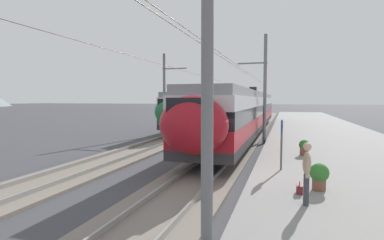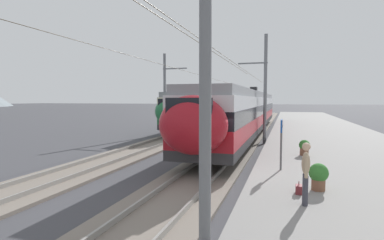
{
  "view_description": "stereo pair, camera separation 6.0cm",
  "coord_description": "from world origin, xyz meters",
  "px_view_note": "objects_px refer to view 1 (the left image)",
  "views": [
    {
      "loc": [
        -11.9,
        -2.27,
        3.23
      ],
      "look_at": [
        4.0,
        2.65,
        2.09
      ],
      "focal_mm": 28.18,
      "sensor_mm": 36.0,
      "label": 1
    },
    {
      "loc": [
        -11.88,
        -2.33,
        3.23
      ],
      "look_at": [
        4.0,
        2.65,
        2.09
      ],
      "focal_mm": 28.18,
      "sensor_mm": 36.0,
      "label": 2
    }
  ],
  "objects_px": {
    "train_far_track": "(211,108)",
    "train_near_platform": "(247,111)",
    "potted_plant_platform_edge": "(304,147)",
    "catenary_mast_far_side": "(166,92)",
    "potted_plant_by_shelter": "(319,175)",
    "platform_sign": "(282,133)",
    "handbag_beside_passenger": "(300,189)",
    "catenary_mast_west": "(201,43)",
    "passenger_walking": "(307,170)",
    "catenary_mast_mid": "(263,87)"
  },
  "relations": [
    {
      "from": "train_near_platform",
      "to": "handbag_beside_passenger",
      "type": "bearing_deg",
      "value": -167.95
    },
    {
      "from": "catenary_mast_far_side",
      "to": "potted_plant_by_shelter",
      "type": "xyz_separation_m",
      "value": [
        -15.83,
        -11.59,
        -3.04
      ]
    },
    {
      "from": "train_far_track",
      "to": "platform_sign",
      "type": "relative_size",
      "value": 14.09
    },
    {
      "from": "potted_plant_platform_edge",
      "to": "potted_plant_by_shelter",
      "type": "height_order",
      "value": "potted_plant_by_shelter"
    },
    {
      "from": "catenary_mast_far_side",
      "to": "potted_plant_platform_edge",
      "type": "xyz_separation_m",
      "value": [
        -9.69,
        -11.5,
        -3.09
      ]
    },
    {
      "from": "catenary_mast_west",
      "to": "passenger_walking",
      "type": "distance_m",
      "value": 4.66
    },
    {
      "from": "train_near_platform",
      "to": "platform_sign",
      "type": "xyz_separation_m",
      "value": [
        -14.5,
        -3.17,
        -0.34
      ]
    },
    {
      "from": "train_near_platform",
      "to": "platform_sign",
      "type": "height_order",
      "value": "train_near_platform"
    },
    {
      "from": "catenary_mast_west",
      "to": "platform_sign",
      "type": "bearing_deg",
      "value": -11.87
    },
    {
      "from": "catenary_mast_far_side",
      "to": "catenary_mast_west",
      "type": "bearing_deg",
      "value": -156.08
    },
    {
      "from": "platform_sign",
      "to": "potted_plant_by_shelter",
      "type": "xyz_separation_m",
      "value": [
        -2.49,
        -1.17,
        -1.0
      ]
    },
    {
      "from": "train_near_platform",
      "to": "passenger_walking",
      "type": "xyz_separation_m",
      "value": [
        -18.51,
        -3.86,
        -0.89
      ]
    },
    {
      "from": "platform_sign",
      "to": "passenger_walking",
      "type": "height_order",
      "value": "platform_sign"
    },
    {
      "from": "platform_sign",
      "to": "handbag_beside_passenger",
      "type": "bearing_deg",
      "value": -169.26
    },
    {
      "from": "train_far_track",
      "to": "catenary_mast_mid",
      "type": "xyz_separation_m",
      "value": [
        -13.27,
        -7.11,
        1.9
      ]
    },
    {
      "from": "catenary_mast_west",
      "to": "passenger_walking",
      "type": "xyz_separation_m",
      "value": [
        2.88,
        -2.14,
        -2.97
      ]
    },
    {
      "from": "catenary_mast_far_side",
      "to": "potted_plant_platform_edge",
      "type": "relative_size",
      "value": 54.46
    },
    {
      "from": "train_near_platform",
      "to": "catenary_mast_far_side",
      "type": "relative_size",
      "value": 0.79
    },
    {
      "from": "train_far_track",
      "to": "catenary_mast_far_side",
      "type": "bearing_deg",
      "value": 169.48
    },
    {
      "from": "catenary_mast_mid",
      "to": "train_far_track",
      "type": "bearing_deg",
      "value": 28.17
    },
    {
      "from": "catenary_mast_west",
      "to": "potted_plant_platform_edge",
      "type": "bearing_deg",
      "value": -13.49
    },
    {
      "from": "train_far_track",
      "to": "handbag_beside_passenger",
      "type": "xyz_separation_m",
      "value": [
        -26.37,
        -9.14,
        -1.7
      ]
    },
    {
      "from": "catenary_mast_west",
      "to": "potted_plant_platform_edge",
      "type": "distance_m",
      "value": 11.37
    },
    {
      "from": "platform_sign",
      "to": "passenger_walking",
      "type": "distance_m",
      "value": 4.1
    },
    {
      "from": "catenary_mast_far_side",
      "to": "potted_plant_by_shelter",
      "type": "height_order",
      "value": "catenary_mast_far_side"
    },
    {
      "from": "train_far_track",
      "to": "train_near_platform",
      "type": "bearing_deg",
      "value": -148.57
    },
    {
      "from": "catenary_mast_far_side",
      "to": "platform_sign",
      "type": "distance_m",
      "value": 17.05
    },
    {
      "from": "train_near_platform",
      "to": "potted_plant_by_shelter",
      "type": "xyz_separation_m",
      "value": [
        -16.99,
        -4.34,
        -1.34
      ]
    },
    {
      "from": "handbag_beside_passenger",
      "to": "potted_plant_platform_edge",
      "type": "relative_size",
      "value": 0.49
    },
    {
      "from": "potted_plant_by_shelter",
      "to": "catenary_mast_far_side",
      "type": "bearing_deg",
      "value": 36.21
    },
    {
      "from": "train_far_track",
      "to": "potted_plant_by_shelter",
      "type": "height_order",
      "value": "train_far_track"
    },
    {
      "from": "train_near_platform",
      "to": "catenary_mast_far_side",
      "type": "xyz_separation_m",
      "value": [
        -1.16,
        7.25,
        1.7
      ]
    },
    {
      "from": "catenary_mast_mid",
      "to": "potted_plant_platform_edge",
      "type": "distance_m",
      "value": 7.64
    },
    {
      "from": "catenary_mast_west",
      "to": "potted_plant_by_shelter",
      "type": "distance_m",
      "value": 6.16
    },
    {
      "from": "platform_sign",
      "to": "train_far_track",
      "type": "bearing_deg",
      "value": 20.15
    },
    {
      "from": "train_near_platform",
      "to": "catenary_mast_west",
      "type": "height_order",
      "value": "catenary_mast_west"
    },
    {
      "from": "catenary_mast_far_side",
      "to": "potted_plant_by_shelter",
      "type": "relative_size",
      "value": 50.68
    },
    {
      "from": "platform_sign",
      "to": "train_near_platform",
      "type": "bearing_deg",
      "value": 12.32
    },
    {
      "from": "train_near_platform",
      "to": "passenger_walking",
      "type": "relative_size",
      "value": 20.14
    },
    {
      "from": "handbag_beside_passenger",
      "to": "potted_plant_by_shelter",
      "type": "xyz_separation_m",
      "value": [
        0.55,
        -0.6,
        0.36
      ]
    },
    {
      "from": "train_far_track",
      "to": "platform_sign",
      "type": "height_order",
      "value": "train_far_track"
    },
    {
      "from": "passenger_walking",
      "to": "potted_plant_platform_edge",
      "type": "bearing_deg",
      "value": -2.86
    },
    {
      "from": "train_near_platform",
      "to": "catenary_mast_far_side",
      "type": "bearing_deg",
      "value": 99.11
    },
    {
      "from": "train_far_track",
      "to": "potted_plant_by_shelter",
      "type": "relative_size",
      "value": 33.69
    },
    {
      "from": "train_near_platform",
      "to": "catenary_mast_west",
      "type": "relative_size",
      "value": 0.79
    },
    {
      "from": "catenary_mast_mid",
      "to": "catenary_mast_far_side",
      "type": "height_order",
      "value": "catenary_mast_mid"
    },
    {
      "from": "train_far_track",
      "to": "potted_plant_platform_edge",
      "type": "bearing_deg",
      "value": -153.9
    },
    {
      "from": "train_near_platform",
      "to": "potted_plant_by_shelter",
      "type": "relative_size",
      "value": 40.06
    },
    {
      "from": "platform_sign",
      "to": "handbag_beside_passenger",
      "type": "xyz_separation_m",
      "value": [
        -3.04,
        -0.58,
        -1.36
      ]
    },
    {
      "from": "passenger_walking",
      "to": "handbag_beside_passenger",
      "type": "distance_m",
      "value": 1.27
    }
  ]
}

